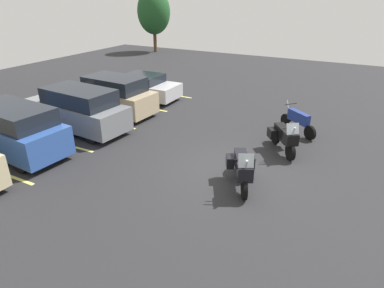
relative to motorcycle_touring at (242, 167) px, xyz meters
name	(u,v)px	position (x,y,z in m)	size (l,w,h in m)	color
ground	(231,174)	(0.63, 0.56, -0.71)	(44.00, 44.00, 0.10)	#262628
motorcycle_touring	(242,167)	(0.00, 0.00, 0.00)	(2.05, 1.27, 1.42)	black
motorcycle_second	(298,120)	(5.20, -0.60, -0.10)	(1.45, 1.76, 1.23)	black
motorcycle_third	(284,136)	(3.02, -0.55, -0.02)	(1.78, 1.36, 1.39)	black
parking_stripes	(50,140)	(-0.37, 8.12, -0.66)	(16.06, 4.65, 0.01)	#EAE066
car_blue	(11,130)	(-1.78, 8.30, 0.29)	(2.12, 4.87, 1.88)	#2D519E
car_grey	(78,109)	(1.10, 7.91, 0.27)	(2.14, 4.95, 1.87)	slate
car_tan	(112,95)	(3.49, 8.02, 0.25)	(2.03, 4.59, 1.86)	tan
car_silver	(140,87)	(6.19, 8.32, 0.01)	(1.93, 4.56, 1.38)	#B7B7BC
tree_center_right	(154,12)	(20.04, 16.59, 3.10)	(3.16, 3.16, 5.88)	#4C3823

